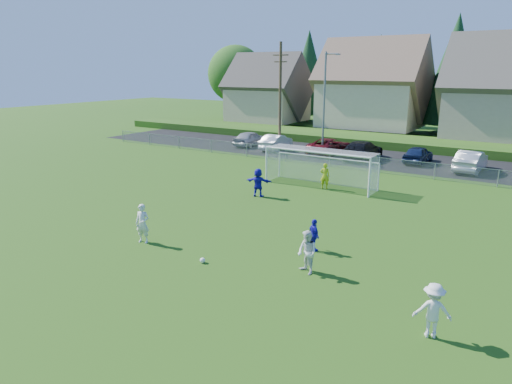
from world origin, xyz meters
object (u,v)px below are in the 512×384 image
at_px(goalkeeper, 325,176).
at_px(car_a, 250,138).
at_px(player_white_c, 433,310).
at_px(car_d, 362,150).
at_px(player_white_b, 307,252).
at_px(car_b, 276,142).
at_px(car_e, 418,154).
at_px(soccer_ball, 203,260).
at_px(car_f, 471,161).
at_px(car_c, 330,146).
at_px(player_blue_a, 314,235).
at_px(player_blue_b, 258,183).
at_px(player_white_a, 143,224).
at_px(soccer_goal, 322,162).

relative_size(goalkeeper, car_a, 0.39).
height_order(player_white_c, car_d, player_white_c).
bearing_deg(car_a, player_white_b, 127.11).
height_order(car_b, car_e, car_b).
relative_size(soccer_ball, car_f, 0.05).
distance_m(car_a, car_c, 8.73).
bearing_deg(player_blue_a, player_blue_b, -4.75).
bearing_deg(goalkeeper, car_a, -50.13).
distance_m(goalkeeper, car_e, 12.33).
distance_m(player_white_a, player_blue_a, 7.64).
distance_m(soccer_ball, car_b, 26.88).
distance_m(car_a, car_d, 12.09).
relative_size(goalkeeper, car_b, 0.38).
relative_size(soccer_ball, goalkeeper, 0.13).
distance_m(player_blue_b, goalkeeper, 4.75).
height_order(soccer_ball, car_f, car_f).
distance_m(player_blue_a, car_c, 23.39).
relative_size(player_white_c, player_blue_a, 1.18).
bearing_deg(goalkeeper, soccer_goal, -56.26).
distance_m(player_white_b, player_blue_a, 2.32).
bearing_deg(car_a, goalkeeper, 138.79).
height_order(player_white_c, car_f, player_white_c).
height_order(player_blue_a, car_c, car_c).
height_order(player_white_a, car_b, player_white_a).
distance_m(goalkeeper, car_a, 17.88).
height_order(player_white_b, soccer_goal, soccer_goal).
bearing_deg(soccer_goal, car_b, 132.55).
bearing_deg(player_blue_b, player_white_c, 127.37).
height_order(player_white_b, car_b, player_white_b).
distance_m(player_blue_a, goalkeeper, 10.73).
bearing_deg(car_d, player_blue_a, 104.95).
xyz_separation_m(player_white_c, player_blue_b, (-12.40, 10.07, 0.04)).
xyz_separation_m(player_blue_b, car_b, (-7.46, 14.94, -0.13)).
bearing_deg(player_white_a, player_blue_b, 72.16).
bearing_deg(car_c, player_white_c, 126.35).
relative_size(soccer_ball, car_d, 0.04).
distance_m(soccer_ball, car_c, 25.88).
relative_size(player_white_c, car_e, 0.41).
bearing_deg(player_blue_a, goalkeeper, -30.71).
bearing_deg(soccer_goal, car_f, 53.44).
bearing_deg(car_c, player_white_a, 101.23).
relative_size(car_a, soccer_goal, 0.59).
xyz_separation_m(player_white_a, player_white_b, (7.66, 1.08, -0.04)).
bearing_deg(goalkeeper, car_c, -77.03).
bearing_deg(car_d, car_b, -0.01).
height_order(goalkeeper, car_a, goalkeeper).
bearing_deg(goalkeeper, car_b, -56.82).
xyz_separation_m(car_d, car_e, (4.47, 1.00, -0.10)).
xyz_separation_m(player_white_a, car_f, (10.05, 24.11, -0.10)).
relative_size(player_blue_a, car_f, 0.30).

